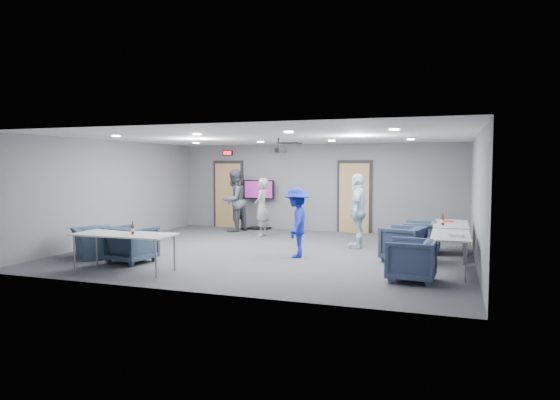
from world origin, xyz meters
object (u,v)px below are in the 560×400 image
(chair_right_c, at_px, (411,260))
(table_front_left, at_px, (124,236))
(person_a, at_px, (262,208))
(tv_stand, at_px, (259,201))
(table_right_b, at_px, (450,237))
(bottle_front, at_px, (133,229))
(person_b, at_px, (234,201))
(table_right_a, at_px, (451,225))
(chair_right_b, at_px, (402,244))
(projector, at_px, (278,150))
(person_d, at_px, (296,222))
(chair_front_b, at_px, (95,243))
(chair_front_a, at_px, (132,244))
(chair_right_a, at_px, (421,237))
(person_c, at_px, (358,211))
(bottle_right, at_px, (443,221))

(chair_right_c, bearing_deg, table_front_left, -76.72)
(person_a, xyz_separation_m, tv_stand, (-0.68, 1.52, 0.06))
(person_a, bearing_deg, tv_stand, -159.25)
(table_right_b, height_order, bottle_front, bottle_front)
(person_b, relative_size, tv_stand, 1.21)
(table_right_b, bearing_deg, table_right_a, 0.00)
(table_right_b, bearing_deg, chair_right_b, 49.49)
(projector, bearing_deg, chair_right_c, -9.59)
(person_d, xyz_separation_m, chair_right_c, (2.60, -1.54, -0.40))
(chair_front_b, distance_m, table_right_b, 7.55)
(chair_right_b, height_order, table_right_b, chair_right_b)
(chair_right_b, distance_m, bottle_front, 5.55)
(chair_right_b, relative_size, chair_front_a, 0.97)
(chair_front_b, bearing_deg, person_a, -79.46)
(person_a, xyz_separation_m, chair_right_b, (4.18, -2.44, -0.46))
(table_right_b, relative_size, table_front_left, 0.85)
(table_front_left, bearing_deg, chair_front_a, 115.56)
(chair_right_b, distance_m, projector, 3.58)
(chair_front_a, bearing_deg, table_right_b, -159.97)
(person_a, relative_size, chair_front_a, 1.95)
(chair_front_a, xyz_separation_m, table_front_left, (0.39, -0.77, 0.30))
(chair_front_b, bearing_deg, chair_right_c, -141.04)
(chair_front_b, bearing_deg, table_front_left, -173.76)
(chair_right_c, xyz_separation_m, bottle_front, (-5.09, -0.96, 0.44))
(chair_right_a, xyz_separation_m, table_front_left, (-5.30, -4.02, 0.32))
(person_d, distance_m, table_right_a, 3.53)
(person_d, height_order, tv_stand, tv_stand)
(table_right_b, bearing_deg, person_c, 44.48)
(person_a, distance_m, table_right_a, 5.33)
(chair_front_b, relative_size, projector, 2.46)
(person_b, xyz_separation_m, chair_right_c, (5.70, -5.05, -0.58))
(chair_right_a, height_order, table_right_a, chair_right_a)
(bottle_right, bearing_deg, tv_stand, 149.54)
(person_a, relative_size, table_right_a, 0.95)
(chair_right_b, distance_m, table_right_b, 1.31)
(table_right_a, bearing_deg, person_c, 81.38)
(chair_front_b, xyz_separation_m, table_front_left, (1.53, -1.00, 0.36))
(chair_front_b, relative_size, table_front_left, 0.51)
(chair_right_c, distance_m, chair_front_a, 5.69)
(person_b, relative_size, table_front_left, 0.96)
(chair_front_b, distance_m, bottle_front, 2.08)
(person_a, relative_size, tv_stand, 1.06)
(chair_front_a, distance_m, table_front_left, 0.91)
(person_b, xyz_separation_m, table_right_b, (6.35, -4.04, -0.27))
(person_b, relative_size, bottle_front, 7.74)
(person_c, relative_size, person_d, 1.18)
(chair_right_b, xyz_separation_m, projector, (-2.93, 0.34, 2.03))
(tv_stand, height_order, projector, projector)
(person_d, height_order, table_right_b, person_d)
(person_a, distance_m, chair_right_b, 4.86)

